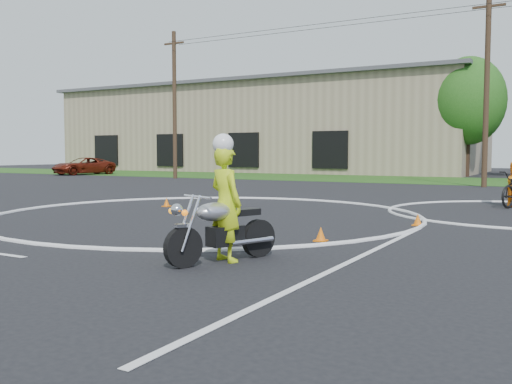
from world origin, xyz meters
The scene contains 9 objects.
ground centered at (0.00, 0.00, 0.00)m, with size 120.00×120.00×0.00m, color black.
grass_strip centered at (0.00, 27.00, 0.01)m, with size 120.00×10.00×0.02m, color #1E4714.
course_markings centered at (2.17, 4.35, 0.01)m, with size 19.05×19.05×0.12m.
primary_motorcycle centered at (4.16, -2.68, 0.55)m, with size 1.08×2.06×1.14m.
rider_primary_grp centered at (4.17, -2.55, 1.02)m, with size 0.82×0.68×2.11m.
pickup_grp centered at (-25.57, 22.70, 0.69)m, with size 3.52×5.40×1.38m.
traffic_cones centered at (5.71, 3.46, 0.14)m, with size 21.01×13.95×0.30m.
warehouse centered at (-18.00, 39.99, 4.16)m, with size 41.00×17.00×8.30m.
utility_poles centered at (5.00, 21.00, 5.20)m, with size 41.60×1.12×10.00m.
Camera 1 is at (9.23, -10.46, 1.81)m, focal length 40.00 mm.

